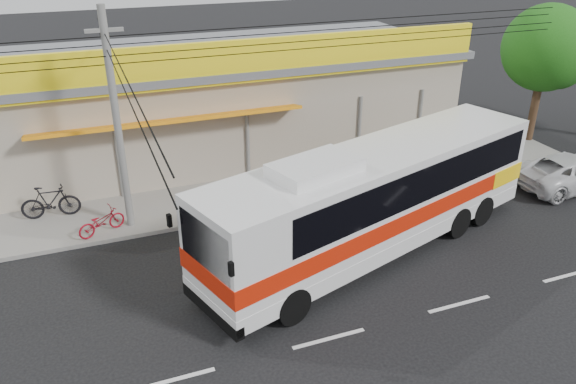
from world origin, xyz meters
name	(u,v)px	position (x,y,z in m)	size (l,w,h in m)	color
ground	(293,285)	(0.00, 0.00, 0.00)	(120.00, 120.00, 0.00)	black
sidewalk	(236,198)	(0.00, 6.00, 0.07)	(30.00, 3.20, 0.15)	gray
lane_markings	(329,339)	(0.00, -2.50, 0.00)	(50.00, 0.12, 0.01)	silver
storefront_building	(199,102)	(-0.01, 11.54, 2.30)	(22.60, 9.20, 5.70)	#A49684
coach_bus	(381,192)	(3.29, 0.96, 2.03)	(12.53, 6.29, 3.80)	silver
motorbike_red	(101,222)	(-4.97, 4.90, 0.58)	(0.57, 1.64, 0.86)	maroon
motorbike_dark	(50,202)	(-6.53, 6.71, 0.75)	(0.56, 1.99, 1.20)	black
white_car	(573,171)	(12.80, 2.30, 0.67)	(2.22, 4.81, 1.34)	silver
utility_pole	(107,49)	(-4.01, 5.16, 6.16)	(34.00, 14.00, 7.46)	slate
tree_near	(549,51)	(14.96, 6.83, 4.34)	(3.87, 3.87, 6.42)	#362015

